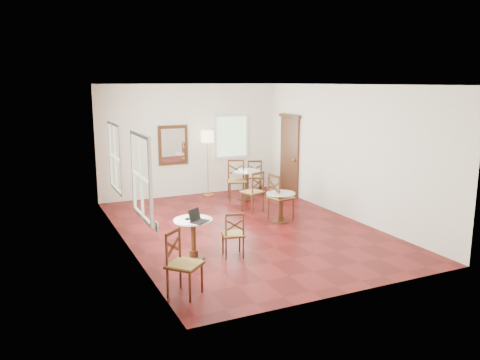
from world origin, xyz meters
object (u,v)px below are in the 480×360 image
(chair_back_b, at_px, (237,180))
(laptop, at_px, (198,219))
(chair_mid_a, at_px, (253,192))
(chair_mid_b, at_px, (280,197))
(cafe_table_near, at_px, (193,234))
(power_adapter, at_px, (194,266))
(floor_lamp, at_px, (207,141))
(cafe_table_mid, at_px, (281,204))
(navy_mug, at_px, (194,216))
(water_glass, at_px, (190,218))
(chair_near_a, at_px, (233,234))
(cafe_table_back, at_px, (246,182))
(mouse, at_px, (188,219))
(chair_near_b, at_px, (183,264))
(chair_back_a, at_px, (254,176))

(chair_back_b, xyz_separation_m, laptop, (-2.44, -3.75, 0.24))
(chair_mid_a, xyz_separation_m, chair_mid_b, (0.23, -0.88, 0.04))
(cafe_table_near, distance_m, power_adapter, 0.60)
(floor_lamp, bearing_deg, chair_mid_b, -77.88)
(cafe_table_near, xyz_separation_m, cafe_table_mid, (2.50, 1.32, -0.03))
(laptop, bearing_deg, navy_mug, 54.97)
(cafe_table_mid, relative_size, water_glass, 7.50)
(chair_mid_a, distance_m, navy_mug, 3.30)
(chair_mid_a, bearing_deg, laptop, 28.01)
(floor_lamp, distance_m, water_glass, 4.90)
(chair_mid_a, distance_m, power_adapter, 3.73)
(chair_near_a, height_order, chair_mid_b, chair_mid_b)
(cafe_table_back, distance_m, water_glass, 4.54)
(mouse, bearing_deg, chair_back_b, 64.76)
(power_adapter, bearing_deg, chair_near_b, -117.43)
(chair_mid_a, distance_m, chair_back_a, 1.97)
(cafe_table_back, height_order, chair_near_b, chair_near_b)
(chair_back_b, bearing_deg, laptop, -105.54)
(cafe_table_mid, xyz_separation_m, navy_mug, (-2.48, -1.29, 0.35))
(mouse, bearing_deg, chair_mid_a, 54.47)
(chair_near_a, bearing_deg, laptop, 11.95)
(chair_back_a, bearing_deg, chair_near_b, 76.06)
(chair_near_a, bearing_deg, cafe_table_near, -2.46)
(cafe_table_near, xyz_separation_m, power_adapter, (-0.14, -0.39, -0.42))
(chair_mid_b, bearing_deg, chair_mid_a, 6.81)
(chair_mid_a, bearing_deg, navy_mug, 25.63)
(chair_near_a, distance_m, chair_back_b, 4.16)
(chair_mid_a, relative_size, mouse, 9.03)
(cafe_table_near, height_order, chair_back_a, chair_back_a)
(water_glass, bearing_deg, laptop, -50.18)
(navy_mug, height_order, power_adapter, navy_mug)
(laptop, height_order, power_adapter, laptop)
(cafe_table_near, bearing_deg, floor_lamp, 65.80)
(laptop, bearing_deg, chair_back_a, 17.83)
(chair_back_a, height_order, laptop, chair_back_a)
(chair_near_a, relative_size, chair_back_b, 0.78)
(cafe_table_mid, relative_size, cafe_table_back, 0.86)
(laptop, xyz_separation_m, water_glass, (-0.09, 0.11, -0.01))
(cafe_table_back, height_order, chair_near_a, chair_near_a)
(cafe_table_near, bearing_deg, cafe_table_mid, 27.79)
(chair_mid_b, height_order, laptop, chair_mid_b)
(cafe_table_near, relative_size, chair_back_b, 0.68)
(cafe_table_near, bearing_deg, mouse, -176.30)
(cafe_table_near, xyz_separation_m, navy_mug, (0.02, 0.03, 0.32))
(chair_near_b, distance_m, mouse, 1.45)
(water_glass, bearing_deg, chair_near_a, -9.08)
(cafe_table_near, height_order, mouse, mouse)
(chair_near_a, bearing_deg, chair_mid_a, -110.29)
(chair_back_a, distance_m, navy_mug, 5.21)
(water_glass, bearing_deg, cafe_table_back, 52.09)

